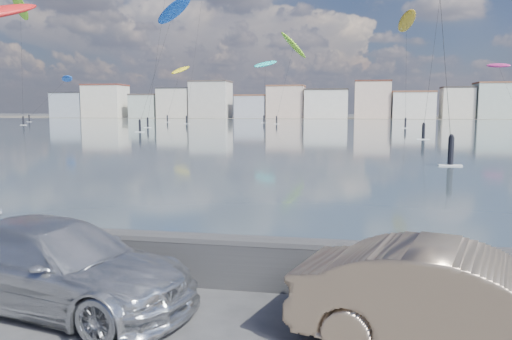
% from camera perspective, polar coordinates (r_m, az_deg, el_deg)
% --- Properties ---
extents(bay_water, '(500.00, 177.00, 0.00)m').
position_cam_1_polar(bay_water, '(98.21, 8.94, 4.84)').
color(bay_water, '#354951').
rests_on(bay_water, ground).
extents(far_shore_strip, '(500.00, 60.00, 0.00)m').
position_cam_1_polar(far_shore_strip, '(206.65, 9.88, 5.90)').
color(far_shore_strip, '#4C473D').
rests_on(far_shore_strip, ground).
extents(seawall, '(400.00, 0.36, 1.08)m').
position_cam_1_polar(seawall, '(10.20, -6.99, -9.82)').
color(seawall, '#28282B').
rests_on(seawall, ground).
extents(far_buildings, '(240.79, 13.26, 14.60)m').
position_cam_1_polar(far_buildings, '(192.62, 10.25, 7.61)').
color(far_buildings, '#9EA8B7').
rests_on(far_buildings, ground).
extents(car_silver, '(5.62, 3.15, 1.54)m').
position_cam_1_polar(car_silver, '(9.69, -21.89, -10.03)').
color(car_silver, silver).
rests_on(car_silver, ground).
extents(car_champagne, '(5.08, 2.94, 1.58)m').
position_cam_1_polar(car_champagne, '(7.81, 22.55, -14.02)').
color(car_champagne, tan).
rests_on(car_champagne, ground).
extents(kitesurfer_0, '(9.25, 18.14, 23.31)m').
position_cam_1_polar(kitesurfer_0, '(92.76, -9.42, 17.43)').
color(kitesurfer_0, blue).
rests_on(kitesurfer_0, ground).
extents(kitesurfer_6, '(3.75, 17.96, 23.19)m').
position_cam_1_polar(kitesurfer_6, '(109.76, 16.84, 15.89)').
color(kitesurfer_6, '#BF8C19').
rests_on(kitesurfer_6, ground).
extents(kitesurfer_9, '(8.56, 18.68, 13.86)m').
position_cam_1_polar(kitesurfer_9, '(161.21, -20.83, 9.68)').
color(kitesurfer_9, blue).
rests_on(kitesurfer_9, ground).
extents(kitesurfer_12, '(7.96, 18.99, 23.60)m').
position_cam_1_polar(kitesurfer_12, '(132.79, 4.31, 13.95)').
color(kitesurfer_12, '#8CD826').
rests_on(kitesurfer_12, ground).
extents(kitesurfer_14, '(7.08, 16.26, 17.61)m').
position_cam_1_polar(kitesurfer_14, '(139.88, 1.08, 11.93)').
color(kitesurfer_14, '#19BFBF').
rests_on(kitesurfer_14, ground).
extents(kitesurfer_15, '(7.84, 13.14, 17.33)m').
position_cam_1_polar(kitesurfer_15, '(162.50, 25.97, 10.62)').
color(kitesurfer_15, '#E5338C').
rests_on(kitesurfer_15, ground).
extents(kitesurfer_17, '(7.58, 11.61, 29.54)m').
position_cam_1_polar(kitesurfer_17, '(130.95, -25.32, 16.37)').
color(kitesurfer_17, '#8CD826').
rests_on(kitesurfer_17, ground).
extents(kitesurfer_19, '(4.54, 15.28, 16.46)m').
position_cam_1_polar(kitesurfer_19, '(147.29, -8.64, 11.17)').
color(kitesurfer_19, yellow).
rests_on(kitesurfer_19, ground).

